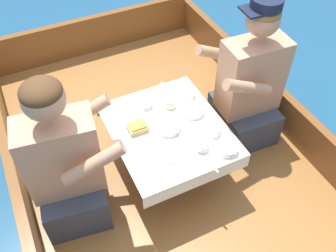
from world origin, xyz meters
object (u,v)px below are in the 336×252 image
object	(u,v)px
person_port	(66,166)
coffee_cup_port	(202,146)
tin_can	(170,104)
person_starboard	(249,87)
coffee_cup_center	(215,131)
coffee_cup_starboard	(146,102)
sandwich	(137,127)

from	to	relation	value
person_port	coffee_cup_port	xyz separation A→B (m)	(0.74, -0.21, 0.01)
tin_can	person_starboard	bearing A→B (deg)	-8.83
person_port	tin_can	size ratio (longest dim) A/B	15.03
person_port	tin_can	distance (m)	0.75
person_starboard	coffee_cup_center	size ratio (longest dim) A/B	11.61
coffee_cup_starboard	coffee_cup_center	bearing A→B (deg)	-56.20
coffee_cup_starboard	coffee_cup_port	bearing A→B (deg)	-72.86
person_port	sandwich	distance (m)	0.47
coffee_cup_port	coffee_cup_starboard	size ratio (longest dim) A/B	0.97
coffee_cup_port	tin_can	xyz separation A→B (m)	(-0.01, 0.39, -0.00)
person_starboard	tin_can	distance (m)	0.54
person_starboard	coffee_cup_port	distance (m)	0.61
person_starboard	sandwich	size ratio (longest dim) A/B	9.11
coffee_cup_starboard	coffee_cup_center	world-z (taller)	coffee_cup_starboard
coffee_cup_center	tin_can	size ratio (longest dim) A/B	1.36
coffee_cup_port	coffee_cup_center	bearing A→B (deg)	28.18
coffee_cup_starboard	tin_can	size ratio (longest dim) A/B	1.57
coffee_cup_starboard	coffee_cup_center	distance (m)	0.48
coffee_cup_center	tin_can	world-z (taller)	tin_can
coffee_cup_starboard	tin_can	xyz separation A→B (m)	(0.14, -0.08, -0.01)
sandwich	coffee_cup_port	bearing A→B (deg)	-46.33
person_port	coffee_cup_port	distance (m)	0.76
sandwich	coffee_cup_starboard	distance (m)	0.22
person_port	person_starboard	world-z (taller)	person_starboard
sandwich	coffee_cup_center	world-z (taller)	sandwich
coffee_cup_center	tin_can	bearing A→B (deg)	112.11
person_port	tin_can	xyz separation A→B (m)	(0.73, 0.19, 0.01)
person_starboard	coffee_cup_starboard	xyz separation A→B (m)	(-0.68, 0.16, 0.00)
coffee_cup_starboard	tin_can	world-z (taller)	coffee_cup_starboard
person_port	sandwich	size ratio (longest dim) A/B	8.68
person_port	person_starboard	size ratio (longest dim) A/B	0.95
person_starboard	coffee_cup_starboard	distance (m)	0.69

